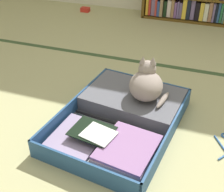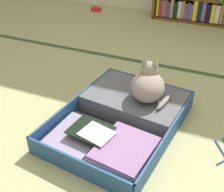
{
  "view_description": "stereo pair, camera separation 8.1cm",
  "coord_description": "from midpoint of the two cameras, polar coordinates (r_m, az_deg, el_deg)",
  "views": [
    {
      "loc": [
        0.33,
        -1.06,
        1.14
      ],
      "look_at": [
        -0.11,
        0.22,
        0.23
      ],
      "focal_mm": 47.43,
      "sensor_mm": 36.0,
      "label": 1
    },
    {
      "loc": [
        0.41,
        -1.03,
        1.14
      ],
      "look_at": [
        -0.11,
        0.22,
        0.23
      ],
      "focal_mm": 47.43,
      "sensor_mm": 36.0,
      "label": 2
    }
  ],
  "objects": [
    {
      "name": "ground_plane",
      "position": [
        1.59,
        -0.11,
        -11.71
      ],
      "size": [
        10.0,
        10.0,
        0.0
      ],
      "primitive_type": "plane",
      "color": "tan"
    },
    {
      "name": "tatami_border",
      "position": [
        2.45,
        8.36,
        5.92
      ],
      "size": [
        4.8,
        0.05,
        0.0
      ],
      "color": "#354C2B",
      "rests_on": "ground_plane"
    },
    {
      "name": "open_suitcase",
      "position": [
        1.78,
        1.23,
        -3.81
      ],
      "size": [
        0.73,
        0.93,
        0.12
      ],
      "color": "navy",
      "rests_on": "ground_plane"
    },
    {
      "name": "black_cat",
      "position": [
        1.79,
        5.38,
        2.37
      ],
      "size": [
        0.27,
        0.28,
        0.25
      ],
      "color": "gray",
      "rests_on": "open_suitcase"
    },
    {
      "name": "small_red_pouch",
      "position": [
        3.68,
        -5.83,
        16.25
      ],
      "size": [
        0.1,
        0.07,
        0.05
      ],
      "color": "red",
      "rests_on": "ground_plane"
    }
  ]
}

